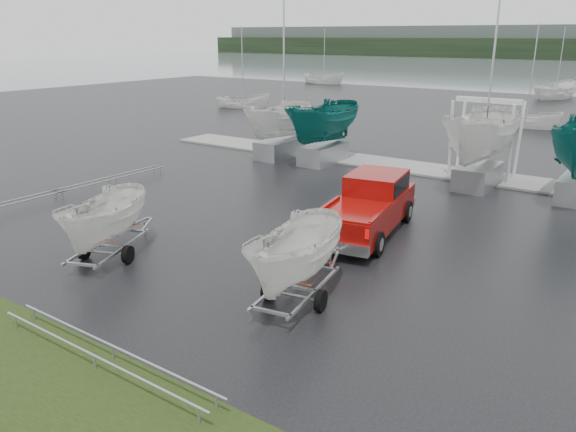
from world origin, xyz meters
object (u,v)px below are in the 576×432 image
at_px(pickup_truck, 370,203).
at_px(trailer_parked, 101,179).
at_px(boat_hoist, 486,127).
at_px(trailer_hitched, 297,206).

relative_size(pickup_truck, trailer_parked, 1.30).
bearing_deg(boat_hoist, trailer_parked, -110.18).
distance_m(pickup_truck, boat_hoist, 10.98).
xyz_separation_m(pickup_truck, trailer_parked, (-5.79, -7.55, 1.66)).
height_order(trailer_parked, boat_hoist, trailer_parked).
height_order(pickup_truck, boat_hoist, boat_hoist).
bearing_deg(trailer_parked, trailer_hitched, -14.52).
relative_size(trailer_parked, boat_hoist, 1.23).
distance_m(trailer_hitched, trailer_parked, 7.00).
xyz_separation_m(trailer_hitched, boat_hoist, (-0.18, 17.40, -0.16)).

